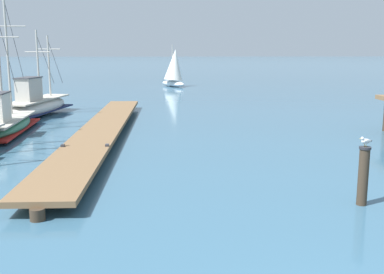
{
  "coord_description": "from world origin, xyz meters",
  "views": [
    {
      "loc": [
        -3.03,
        -4.5,
        4.0
      ],
      "look_at": [
        -2.54,
        9.15,
        1.4
      ],
      "focal_mm": 44.3,
      "sensor_mm": 36.0,
      "label": 1
    }
  ],
  "objects_px": {
    "mooring_piling": "(363,175)",
    "perched_seagull": "(366,141)",
    "fishing_boat_3": "(1,123)",
    "distant_sailboat": "(174,68)",
    "fishing_boat_1": "(37,105)"
  },
  "relations": [
    {
      "from": "distant_sailboat",
      "to": "perched_seagull",
      "type": "bearing_deg",
      "value": -82.52
    },
    {
      "from": "perched_seagull",
      "to": "distant_sailboat",
      "type": "xyz_separation_m",
      "value": [
        -4.89,
        37.22,
        0.2
      ]
    },
    {
      "from": "fishing_boat_1",
      "to": "perched_seagull",
      "type": "relative_size",
      "value": 19.56
    },
    {
      "from": "fishing_boat_3",
      "to": "mooring_piling",
      "type": "distance_m",
      "value": 16.65
    },
    {
      "from": "fishing_boat_3",
      "to": "distant_sailboat",
      "type": "relative_size",
      "value": 1.94
    },
    {
      "from": "perched_seagull",
      "to": "mooring_piling",
      "type": "bearing_deg",
      "value": -157.55
    },
    {
      "from": "mooring_piling",
      "to": "distant_sailboat",
      "type": "bearing_deg",
      "value": 97.47
    },
    {
      "from": "fishing_boat_1",
      "to": "mooring_piling",
      "type": "distance_m",
      "value": 20.96
    },
    {
      "from": "perched_seagull",
      "to": "distant_sailboat",
      "type": "relative_size",
      "value": 0.09
    },
    {
      "from": "perched_seagull",
      "to": "distant_sailboat",
      "type": "distance_m",
      "value": 37.54
    },
    {
      "from": "fishing_boat_1",
      "to": "distant_sailboat",
      "type": "xyz_separation_m",
      "value": [
        8.04,
        20.73,
        1.2
      ]
    },
    {
      "from": "mooring_piling",
      "to": "perched_seagull",
      "type": "relative_size",
      "value": 4.17
    },
    {
      "from": "mooring_piling",
      "to": "perched_seagull",
      "type": "xyz_separation_m",
      "value": [
        0.01,
        0.0,
        0.88
      ]
    },
    {
      "from": "fishing_boat_1",
      "to": "fishing_boat_3",
      "type": "height_order",
      "value": "fishing_boat_3"
    },
    {
      "from": "fishing_boat_3",
      "to": "mooring_piling",
      "type": "relative_size",
      "value": 5.36
    }
  ]
}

